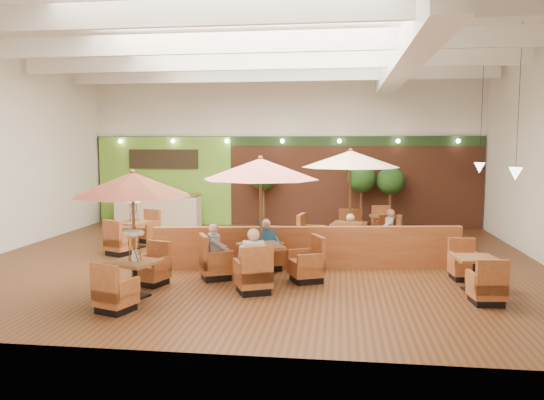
% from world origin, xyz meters
% --- Properties ---
extents(room, '(14.04, 14.00, 5.52)m').
position_xyz_m(room, '(0.25, 1.22, 3.63)').
color(room, '#381E0F').
rests_on(room, ground).
extents(service_counter, '(3.00, 0.75, 1.18)m').
position_xyz_m(service_counter, '(-4.40, 5.10, 0.58)').
color(service_counter, beige).
rests_on(service_counter, ground).
extents(booth_divider, '(7.21, 1.28, 1.01)m').
position_xyz_m(booth_divider, '(1.32, -0.68, 0.50)').
color(booth_divider, brown).
rests_on(booth_divider, ground).
extents(table_0, '(2.27, 2.55, 2.47)m').
position_xyz_m(table_0, '(-1.84, -3.47, 1.87)').
color(table_0, brown).
rests_on(table_0, ground).
extents(table_1, '(2.83, 2.83, 2.70)m').
position_xyz_m(table_1, '(0.36, -1.90, 1.83)').
color(table_1, brown).
rests_on(table_1, ground).
extents(table_2, '(2.85, 2.85, 2.82)m').
position_xyz_m(table_2, '(2.31, 1.33, 1.91)').
color(table_2, brown).
rests_on(table_2, ground).
extents(table_3, '(1.14, 2.76, 1.54)m').
position_xyz_m(table_3, '(-3.75, 1.22, 0.49)').
color(table_3, brown).
rests_on(table_3, ground).
extents(table_4, '(0.87, 2.40, 0.88)m').
position_xyz_m(table_4, '(4.74, -2.18, 0.34)').
color(table_4, brown).
rests_on(table_4, ground).
extents(table_5, '(0.91, 2.52, 0.93)m').
position_xyz_m(table_5, '(3.42, 3.50, 0.35)').
color(table_5, brown).
rests_on(table_5, ground).
extents(topiary_0, '(1.02, 1.02, 2.37)m').
position_xyz_m(topiary_0, '(-0.62, 5.30, 1.76)').
color(topiary_0, black).
rests_on(topiary_0, ground).
extents(topiary_1, '(0.98, 0.98, 2.28)m').
position_xyz_m(topiary_1, '(2.77, 5.30, 1.70)').
color(topiary_1, black).
rests_on(topiary_1, ground).
extents(topiary_2, '(0.94, 0.94, 2.17)m').
position_xyz_m(topiary_2, '(3.74, 5.30, 1.62)').
color(topiary_2, black).
rests_on(topiary_2, ground).
extents(diner_0, '(0.45, 0.40, 0.84)m').
position_xyz_m(diner_0, '(0.36, -2.89, 0.77)').
color(diner_0, silver).
rests_on(diner_0, ground).
extents(diner_1, '(0.41, 0.39, 0.73)m').
position_xyz_m(diner_1, '(0.36, -0.92, 0.73)').
color(diner_1, '#286BAD').
rests_on(diner_1, ground).
extents(diner_2, '(0.40, 0.42, 0.76)m').
position_xyz_m(diner_2, '(-0.62, -1.90, 0.74)').
color(diner_2, gray).
rests_on(diner_2, ground).
extents(diner_3, '(0.37, 0.30, 0.75)m').
position_xyz_m(diner_3, '(2.31, 0.30, 0.74)').
color(diner_3, '#286BAD').
rests_on(diner_3, ground).
extents(diner_4, '(0.36, 0.41, 0.75)m').
position_xyz_m(diner_4, '(3.35, 1.33, 0.74)').
color(diner_4, silver).
rests_on(diner_4, ground).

